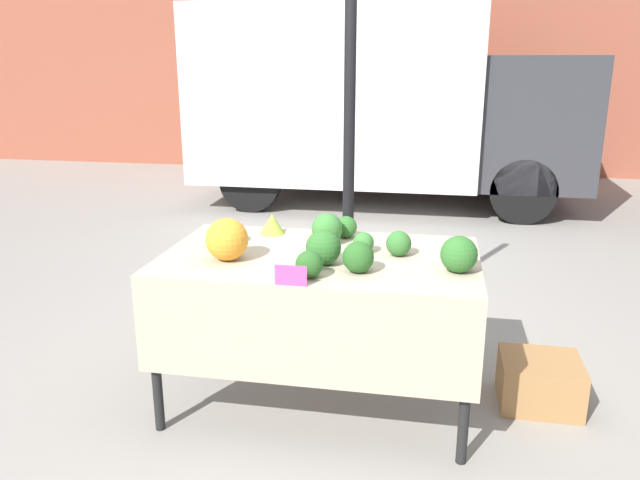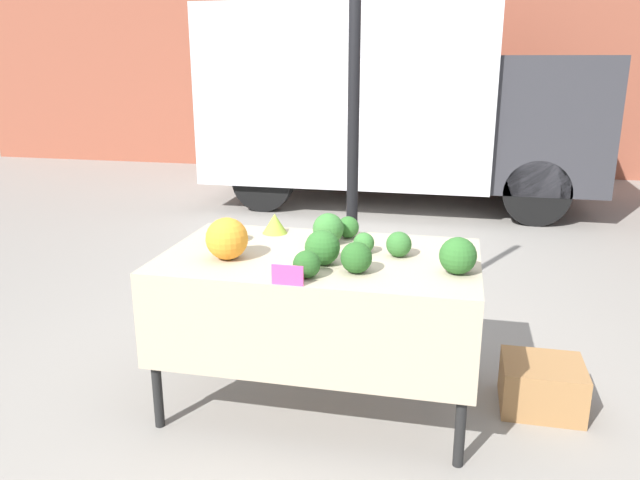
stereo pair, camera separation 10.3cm
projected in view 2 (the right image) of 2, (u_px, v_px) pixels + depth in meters
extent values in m
plane|color=gray|center=(320.00, 400.00, 3.48)|extent=(40.00, 40.00, 0.00)
cube|color=brown|center=(424.00, 18.00, 10.03)|extent=(16.00, 0.60, 4.92)
cylinder|color=black|center=(353.00, 155.00, 3.80)|extent=(0.07, 0.07, 2.54)
cube|color=silver|center=(354.00, 93.00, 8.12)|extent=(3.51, 2.28, 2.12)
cube|color=#333338|center=(545.00, 120.00, 7.70)|extent=(1.30, 2.10, 1.53)
cylinder|color=black|center=(536.00, 192.00, 7.05)|extent=(0.75, 0.22, 0.75)
cylinder|color=black|center=(522.00, 166.00, 8.81)|extent=(0.75, 0.22, 0.75)
cylinder|color=black|center=(263.00, 181.00, 7.73)|extent=(0.75, 0.22, 0.75)
cylinder|color=black|center=(300.00, 158.00, 9.48)|extent=(0.75, 0.22, 0.75)
cube|color=tan|center=(320.00, 257.00, 3.25)|extent=(1.63, 0.97, 0.03)
cube|color=tan|center=(297.00, 340.00, 2.87)|extent=(1.63, 0.01, 0.47)
cylinder|color=black|center=(154.00, 354.00, 3.12)|extent=(0.05, 0.05, 0.82)
cylinder|color=black|center=(463.00, 387.00, 2.81)|extent=(0.05, 0.05, 0.82)
cylinder|color=black|center=(217.00, 294.00, 3.92)|extent=(0.05, 0.05, 0.82)
cylinder|color=black|center=(463.00, 314.00, 3.61)|extent=(0.05, 0.05, 0.82)
sphere|color=orange|center=(227.00, 239.00, 3.15)|extent=(0.22, 0.22, 0.22)
cone|color=#93B238|center=(275.00, 223.00, 3.63)|extent=(0.15, 0.15, 0.12)
sphere|color=#285B23|center=(356.00, 258.00, 2.95)|extent=(0.15, 0.15, 0.15)
sphere|color=#285B23|center=(307.00, 264.00, 2.89)|extent=(0.13, 0.13, 0.13)
sphere|color=#387533|center=(226.00, 230.00, 3.43)|extent=(0.14, 0.14, 0.14)
sphere|color=#387533|center=(364.00, 243.00, 3.26)|extent=(0.11, 0.11, 0.11)
sphere|color=#2D6628|center=(348.00, 227.00, 3.53)|extent=(0.12, 0.12, 0.12)
sphere|color=#2D6628|center=(322.00, 248.00, 3.06)|extent=(0.18, 0.18, 0.18)
sphere|color=#336B2D|center=(399.00, 244.00, 3.20)|extent=(0.13, 0.13, 0.13)
sphere|color=#387533|center=(328.00, 229.00, 3.42)|extent=(0.17, 0.17, 0.17)
sphere|color=#2D6628|center=(458.00, 256.00, 2.94)|extent=(0.18, 0.18, 0.18)
cube|color=#EF4793|center=(287.00, 275.00, 2.79)|extent=(0.15, 0.01, 0.09)
cube|color=#9E7042|center=(542.00, 385.00, 3.37)|extent=(0.43, 0.38, 0.27)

